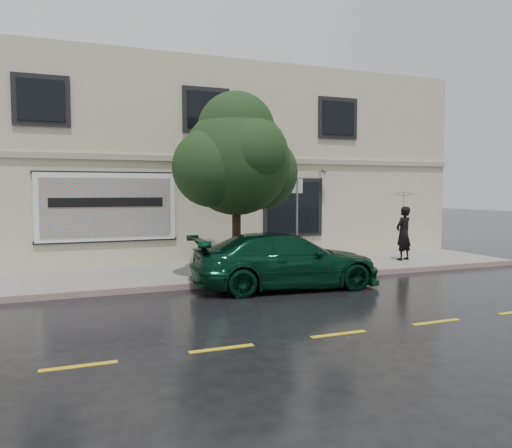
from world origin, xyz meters
name	(u,v)px	position (x,y,z in m)	size (l,w,h in m)	color
ground	(264,296)	(0.00, 0.00, 0.00)	(90.00, 90.00, 0.00)	black
sidewalk	(223,272)	(0.00, 3.25, 0.07)	(20.00, 3.50, 0.15)	gray
curb	(243,282)	(0.00, 1.50, 0.07)	(20.00, 0.18, 0.16)	gray
road_marking	(339,334)	(0.00, -3.50, 0.01)	(19.00, 0.12, 0.01)	gold
building	(179,167)	(0.00, 9.00, 3.50)	(20.00, 8.12, 7.00)	beige
billboard	(107,207)	(-3.20, 4.92, 2.05)	(4.30, 0.16, 2.20)	white
car	(286,260)	(0.92, 0.68, 0.73)	(2.21, 5.00, 1.46)	#08301D
pedestrian	(404,233)	(6.44, 2.91, 1.08)	(0.68, 0.45, 1.86)	black
umbrella	(404,196)	(6.44, 2.91, 2.37)	(0.97, 0.97, 0.72)	black
street_tree	(236,162)	(0.07, 2.20, 3.37)	(3.03, 3.03, 4.75)	black
sign_pole	(297,213)	(2.45, 3.13, 1.83)	(0.35, 0.09, 2.83)	gray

